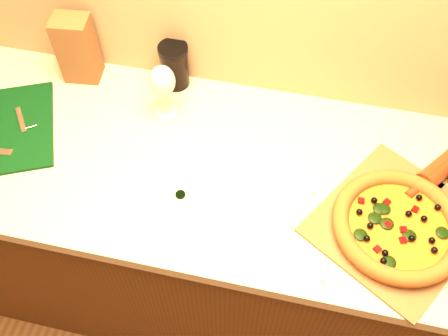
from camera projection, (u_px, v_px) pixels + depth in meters
cabinet at (233, 243)px, 1.80m from camera, size 2.80×0.65×0.86m
countertop at (235, 172)px, 1.43m from camera, size 2.84×0.68×0.04m
pizza_peel at (399, 220)px, 1.31m from camera, size 0.51×0.57×0.01m
pizza at (398, 226)px, 1.27m from camera, size 0.34×0.34×0.05m
cutting_board at (10, 128)px, 1.49m from camera, size 0.36×0.41×0.03m
bottle_cap at (180, 195)px, 1.36m from camera, size 0.04×0.04×0.01m
wine_glass at (162, 82)px, 1.42m from camera, size 0.08×0.08×0.19m
paper_bag at (77, 49)px, 1.54m from camera, size 0.12×0.10×0.22m
dark_jar at (174, 65)px, 1.55m from camera, size 0.09×0.09×0.15m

